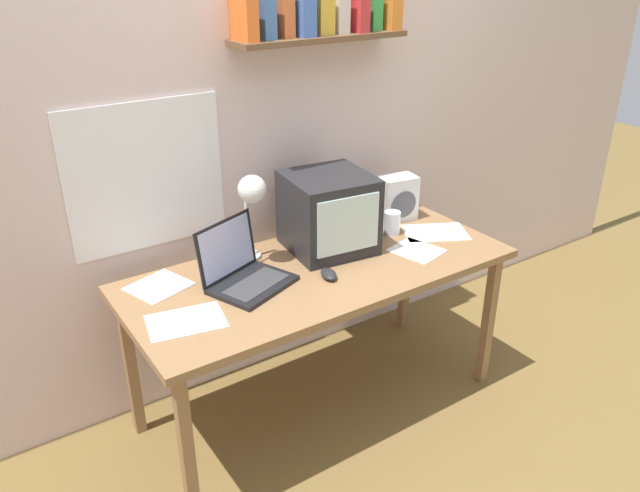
% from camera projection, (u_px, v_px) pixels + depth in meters
% --- Properties ---
extents(ground_plane, '(12.00, 12.00, 0.00)m').
position_uv_depth(ground_plane, '(320.00, 403.00, 2.99)').
color(ground_plane, brown).
extents(back_wall, '(5.60, 0.24, 2.60)m').
position_uv_depth(back_wall, '(260.00, 111.00, 2.78)').
color(back_wall, beige).
rests_on(back_wall, ground_plane).
extents(corner_desk, '(1.68, 0.73, 0.73)m').
position_uv_depth(corner_desk, '(320.00, 279.00, 2.69)').
color(corner_desk, olive).
rests_on(corner_desk, ground_plane).
extents(crt_monitor, '(0.39, 0.40, 0.34)m').
position_uv_depth(crt_monitor, '(328.00, 212.00, 2.76)').
color(crt_monitor, '#232326').
rests_on(crt_monitor, corner_desk).
extents(laptop, '(0.39, 0.37, 0.25)m').
position_uv_depth(laptop, '(241.00, 269.00, 2.51)').
color(laptop, black).
rests_on(laptop, corner_desk).
extents(desk_lamp, '(0.12, 0.18, 0.40)m').
position_uv_depth(desk_lamp, '(252.00, 197.00, 2.57)').
color(desk_lamp, silver).
rests_on(desk_lamp, corner_desk).
extents(juice_glass, '(0.08, 0.08, 0.11)m').
position_uv_depth(juice_glass, '(392.00, 224.00, 2.96)').
color(juice_glass, white).
rests_on(juice_glass, corner_desk).
extents(space_heater, '(0.20, 0.15, 0.22)m').
position_uv_depth(space_heater, '(397.00, 198.00, 3.09)').
color(space_heater, silver).
rests_on(space_heater, corner_desk).
extents(computer_mouse, '(0.08, 0.12, 0.03)m').
position_uv_depth(computer_mouse, '(329.00, 274.00, 2.57)').
color(computer_mouse, '#232326').
rests_on(computer_mouse, corner_desk).
extents(loose_paper_near_laptop, '(0.23, 0.25, 0.00)m').
position_uv_depth(loose_paper_near_laptop, '(417.00, 250.00, 2.81)').
color(loose_paper_near_laptop, white).
rests_on(loose_paper_near_laptop, corner_desk).
extents(loose_paper_near_monitor, '(0.36, 0.32, 0.00)m').
position_uv_depth(loose_paper_near_monitor, '(435.00, 232.00, 2.98)').
color(loose_paper_near_monitor, white).
rests_on(loose_paper_near_monitor, corner_desk).
extents(open_notebook, '(0.31, 0.24, 0.00)m').
position_uv_depth(open_notebook, '(186.00, 321.00, 2.28)').
color(open_notebook, white).
rests_on(open_notebook, corner_desk).
extents(printed_handout, '(0.27, 0.26, 0.00)m').
position_uv_depth(printed_handout, '(159.00, 286.00, 2.51)').
color(printed_handout, white).
rests_on(printed_handout, corner_desk).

